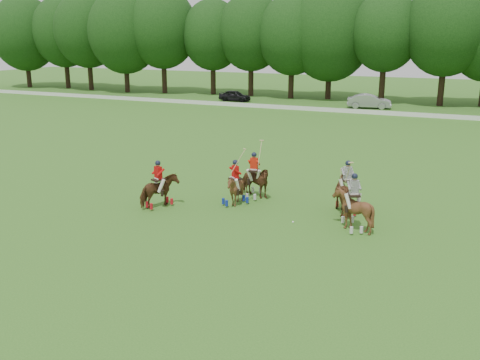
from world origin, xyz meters
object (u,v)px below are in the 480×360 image
at_px(polo_red_a, 159,191).
at_px(polo_stripe_b, 353,209).
at_px(polo_red_c, 235,189).
at_px(polo_ball, 293,222).
at_px(car_left, 235,96).
at_px(car_mid, 369,101).
at_px(polo_red_b, 254,181).
at_px(polo_stripe_a, 347,194).

relative_size(polo_red_a, polo_stripe_b, 0.77).
xyz_separation_m(polo_red_c, polo_ball, (3.38, -1.32, -0.75)).
bearing_deg(polo_stripe_b, car_left, 120.80).
relative_size(car_left, polo_stripe_b, 1.32).
bearing_deg(polo_stripe_b, car_mid, 99.85).
distance_m(car_mid, polo_ball, 39.46).
bearing_deg(polo_ball, car_mid, 96.17).
bearing_deg(car_left, car_mid, -89.37).
distance_m(car_left, car_mid, 16.46).
height_order(car_left, car_mid, car_mid).
bearing_deg(polo_red_a, car_left, 109.62).
distance_m(car_mid, polo_red_a, 39.78).
xyz_separation_m(car_left, car_mid, (16.46, 0.00, 0.12)).
height_order(polo_red_b, polo_ball, polo_red_b).
xyz_separation_m(polo_red_c, polo_stripe_a, (5.16, 1.03, 0.12)).
distance_m(polo_red_a, polo_stripe_b, 9.10).
height_order(polo_red_a, polo_stripe_b, polo_stripe_b).
relative_size(polo_red_a, polo_red_c, 0.83).
height_order(polo_stripe_a, polo_stripe_b, polo_stripe_b).
bearing_deg(car_mid, polo_red_c, 170.69).
distance_m(polo_stripe_b, polo_ball, 2.68).
distance_m(polo_red_a, polo_red_c, 3.64).
xyz_separation_m(polo_stripe_b, polo_ball, (-2.53, -0.26, -0.86)).
relative_size(polo_red_a, polo_stripe_a, 0.93).
bearing_deg(polo_red_c, polo_ball, -21.36).
bearing_deg(polo_red_c, polo_stripe_b, -10.22).
xyz_separation_m(polo_red_a, polo_red_b, (3.50, 3.32, 0.01)).
height_order(polo_red_b, polo_red_c, polo_red_b).
height_order(car_mid, polo_ball, car_mid).
height_order(polo_red_a, polo_ball, polo_red_a).
relative_size(polo_red_b, polo_stripe_b, 0.96).
bearing_deg(car_mid, polo_stripe_a, 178.66).
bearing_deg(polo_red_b, polo_stripe_a, -5.58).
xyz_separation_m(polo_red_a, polo_ball, (6.54, 0.49, -0.78)).
distance_m(car_mid, polo_red_c, 37.91).
relative_size(polo_red_b, polo_stripe_a, 1.16).
xyz_separation_m(polo_stripe_a, polo_stripe_b, (0.75, -2.10, -0.01)).
height_order(car_left, polo_stripe_b, polo_stripe_b).
bearing_deg(polo_red_a, polo_ball, 4.31).
height_order(car_left, polo_stripe_a, polo_stripe_a).
distance_m(car_left, polo_red_c, 41.67).
xyz_separation_m(car_left, polo_red_c, (17.32, -37.90, 0.12)).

